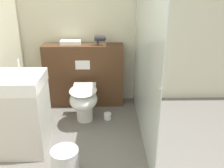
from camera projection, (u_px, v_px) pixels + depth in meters
wall_back at (112, 25)px, 3.89m from camera, size 8.00×0.06×2.50m
partition_panel at (84, 75)px, 3.98m from camera, size 1.24×0.28×1.00m
shower_glass at (145, 53)px, 2.99m from camera, size 0.04×2.02×2.20m
toilet at (84, 101)px, 3.52m from camera, size 0.39×0.59×0.52m
sink_vanity at (21, 114)px, 2.88m from camera, size 0.58×0.55×1.09m
hair_drier at (100, 38)px, 3.74m from camera, size 0.18×0.09×0.15m
folded_towel at (71, 42)px, 3.80m from camera, size 0.31×0.15×0.06m
spare_toilet_roll at (108, 116)px, 3.68m from camera, size 0.11×0.11×0.09m
waste_bin at (65, 163)px, 2.56m from camera, size 0.28×0.28×0.33m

